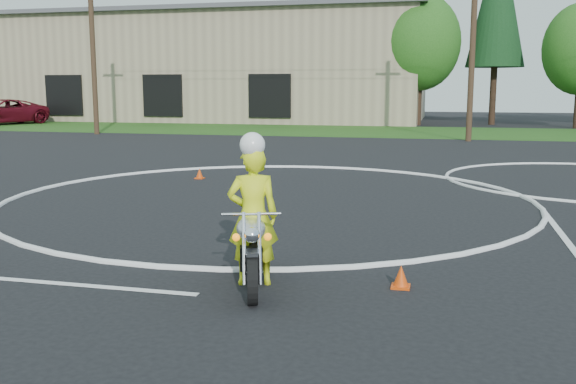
# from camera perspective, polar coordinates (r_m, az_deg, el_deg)

# --- Properties ---
(ground) EXTENTS (120.00, 120.00, 0.00)m
(ground) POSITION_cam_1_polar(r_m,az_deg,el_deg) (12.17, -5.40, -2.97)
(ground) COLOR black
(ground) RESTS_ON ground
(grass_strip) EXTENTS (120.00, 10.00, 0.02)m
(grass_strip) POSITION_cam_1_polar(r_m,az_deg,el_deg) (38.51, 7.98, 5.37)
(grass_strip) COLOR #1E4714
(grass_strip) RESTS_ON ground
(course_markings) EXTENTS (19.05, 19.05, 0.12)m
(course_markings) POSITION_cam_1_polar(r_m,az_deg,el_deg) (15.88, 7.26, -0.09)
(course_markings) COLOR silver
(course_markings) RESTS_ON ground
(primary_motorcycle) EXTENTS (0.87, 2.00, 1.08)m
(primary_motorcycle) POSITION_cam_1_polar(r_m,az_deg,el_deg) (8.34, -3.28, -4.95)
(primary_motorcycle) COLOR black
(primary_motorcycle) RESTS_ON ground
(rider_primary_grp) EXTENTS (0.77, 0.62, 2.01)m
(rider_primary_grp) POSITION_cam_1_polar(r_m,az_deg,el_deg) (8.37, -3.14, -1.77)
(rider_primary_grp) COLOR #E0EE19
(rider_primary_grp) RESTS_ON ground
(pickup_grp) EXTENTS (5.10, 6.96, 1.76)m
(pickup_grp) POSITION_cam_1_polar(r_m,az_deg,el_deg) (49.50, -24.18, 6.51)
(pickup_grp) COLOR #550915
(pickup_grp) RESTS_ON ground
(traffic_cones) EXTENTS (19.79, 13.95, 0.30)m
(traffic_cones) POSITION_cam_1_polar(r_m,az_deg,el_deg) (14.82, 22.12, -0.88)
(traffic_cones) COLOR #D6420B
(traffic_cones) RESTS_ON ground
(warehouse) EXTENTS (41.00, 17.00, 8.30)m
(warehouse) POSITION_cam_1_polar(r_m,az_deg,el_deg) (55.74, -9.50, 10.78)
(warehouse) COLOR tan
(warehouse) RESTS_ON ground
(utility_poles) EXTENTS (41.60, 1.12, 10.00)m
(utility_poles) POSITION_cam_1_polar(r_m,az_deg,el_deg) (32.35, 16.14, 13.57)
(utility_poles) COLOR #473321
(utility_poles) RESTS_ON ground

